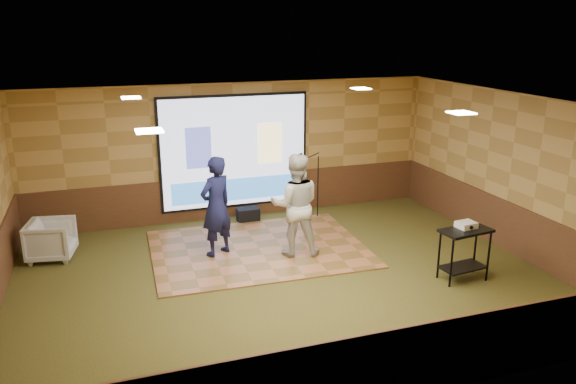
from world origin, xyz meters
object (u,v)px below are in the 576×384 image
object	(u,v)px
av_table	(465,245)
projector	(466,225)
mic_stand	(315,196)
duffel_bag	(248,215)
projector_screen	(235,153)
dance_floor	(259,249)
player_left	(216,206)
player_right	(295,205)
banquet_chair	(51,240)

from	to	relation	value
av_table	projector	world-z (taller)	projector
mic_stand	duffel_bag	size ratio (longest dim) A/B	3.19
projector_screen	duffel_bag	size ratio (longest dim) A/B	6.96
projector_screen	dance_floor	xyz separation A→B (m)	(-0.06, -2.03, -1.46)
dance_floor	player_left	xyz separation A→B (m)	(-0.81, -0.03, 0.96)
player_right	projector	size ratio (longest dim) A/B	6.27
projector_screen	player_left	bearing A→B (deg)	-112.77
projector	av_table	bearing A→B (deg)	-129.30
mic_stand	banquet_chair	world-z (taller)	mic_stand
av_table	duffel_bag	xyz separation A→B (m)	(-2.71, 4.04, -0.48)
projector_screen	duffel_bag	world-z (taller)	projector_screen
av_table	player_left	bearing A→B (deg)	147.75
player_left	mic_stand	xyz separation A→B (m)	(2.53, 1.43, -0.48)
banquet_chair	duffel_bag	xyz separation A→B (m)	(3.97, 0.82, -0.22)
av_table	duffel_bag	size ratio (longest dim) A/B	1.90
projector_screen	banquet_chair	size ratio (longest dim) A/B	4.11
dance_floor	player_right	world-z (taller)	player_right
projector_screen	projector	distance (m)	5.26
player_left	projector	world-z (taller)	player_left
player_right	mic_stand	world-z (taller)	player_right
projector_screen	player_right	xyz separation A→B (m)	(0.53, -2.50, -0.48)
player_left	mic_stand	distance (m)	2.94
player_left	projector_screen	bearing A→B (deg)	-142.10
mic_stand	av_table	bearing A→B (deg)	-94.99
player_left	av_table	world-z (taller)	player_left
dance_floor	projector	world-z (taller)	projector
projector	mic_stand	world-z (taller)	mic_stand
player_left	av_table	xyz separation A→B (m)	(3.74, -2.36, -0.35)
player_right	banquet_chair	world-z (taller)	player_right
av_table	duffel_bag	world-z (taller)	av_table
player_left	player_right	distance (m)	1.46
player_left	banquet_chair	size ratio (longest dim) A/B	2.34
projector_screen	av_table	distance (m)	5.34
player_left	banquet_chair	distance (m)	3.12
duffel_bag	player_left	bearing A→B (deg)	-121.64
banquet_chair	duffel_bag	bearing A→B (deg)	-67.87
duffel_bag	player_right	bearing A→B (deg)	-80.37
player_left	duffel_bag	xyz separation A→B (m)	(1.03, 1.68, -0.83)
dance_floor	banquet_chair	xyz separation A→B (m)	(-3.75, 0.82, 0.35)
projector_screen	dance_floor	world-z (taller)	projector_screen
dance_floor	av_table	distance (m)	3.84
projector	mic_stand	size ratio (longest dim) A/B	0.20
player_left	player_right	xyz separation A→B (m)	(1.39, -0.45, 0.02)
av_table	banquet_chair	distance (m)	7.42
duffel_bag	banquet_chair	bearing A→B (deg)	-168.28
mic_stand	player_left	bearing A→B (deg)	-173.36
projector_screen	duffel_bag	bearing A→B (deg)	-65.98
projector	dance_floor	bearing A→B (deg)	135.77
dance_floor	banquet_chair	size ratio (longest dim) A/B	5.01
player_right	banquet_chair	bearing A→B (deg)	-0.97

